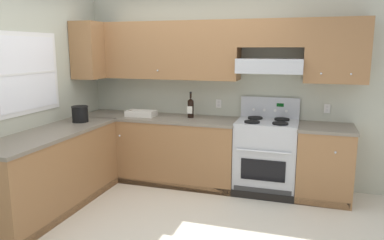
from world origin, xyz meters
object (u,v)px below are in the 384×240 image
object	(u,v)px
bucket	(80,114)
bowl	(141,114)
stove	(266,156)
wine_bottle	(190,107)

from	to	relation	value
bucket	bowl	bearing A→B (deg)	46.84
stove	bowl	bearing A→B (deg)	-178.08
stove	bowl	size ratio (longest dim) A/B	3.01
wine_bottle	bucket	distance (m)	1.43
stove	bucket	world-z (taller)	stove
wine_bottle	bucket	world-z (taller)	wine_bottle
stove	wine_bottle	world-z (taller)	wine_bottle
bowl	bucket	size ratio (longest dim) A/B	1.87
stove	wine_bottle	size ratio (longest dim) A/B	3.44
wine_bottle	bucket	bearing A→B (deg)	-150.22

